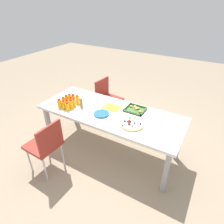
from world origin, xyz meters
name	(u,v)px	position (x,y,z in m)	size (l,w,h in m)	color
ground_plane	(110,149)	(0.00, 0.00, 0.00)	(12.00, 12.00, 0.00)	gray
party_table	(110,115)	(0.00, 0.00, 0.66)	(2.12, 0.83, 0.73)	white
chair_near_left	(46,144)	(-0.51, -0.80, 0.50)	(0.42, 0.42, 0.83)	maroon
chair_far_left	(107,97)	(-0.52, 0.76, 0.50)	(0.44, 0.44, 0.83)	maroon
juice_bottle_0	(60,104)	(-0.70, -0.28, 0.80)	(0.06, 0.06, 0.15)	#F9AB14
juice_bottle_1	(64,105)	(-0.63, -0.27, 0.79)	(0.06, 0.06, 0.15)	#F9AE14
juice_bottle_2	(67,107)	(-0.56, -0.28, 0.79)	(0.06, 0.06, 0.13)	#F9AE14
juice_bottle_3	(64,102)	(-0.70, -0.20, 0.80)	(0.05, 0.05, 0.15)	#FAAD14
juice_bottle_4	(67,103)	(-0.63, -0.21, 0.79)	(0.06, 0.06, 0.13)	#FAAD14
juice_bottle_5	(71,104)	(-0.55, -0.21, 0.79)	(0.06, 0.06, 0.15)	#F9AC14
juice_bottle_6	(67,100)	(-0.70, -0.13, 0.80)	(0.05, 0.05, 0.15)	#FAAC14
juice_bottle_7	(71,101)	(-0.62, -0.12, 0.79)	(0.05, 0.05, 0.13)	#F9AD14
juice_bottle_8	(74,102)	(-0.55, -0.13, 0.79)	(0.06, 0.06, 0.14)	#FAAE14
juice_bottle_9	(70,98)	(-0.70, -0.06, 0.79)	(0.06, 0.06, 0.14)	#F9AC14
juice_bottle_10	(73,99)	(-0.63, -0.06, 0.80)	(0.05, 0.05, 0.15)	#FAAE14
juice_bottle_11	(78,100)	(-0.55, -0.05, 0.80)	(0.05, 0.05, 0.15)	#F9AE14
fruit_pizza	(132,124)	(0.41, -0.14, 0.74)	(0.32, 0.32, 0.05)	tan
snack_tray	(136,109)	(0.30, 0.23, 0.74)	(0.28, 0.24, 0.04)	#477238
plate_stack	(101,114)	(-0.07, -0.13, 0.74)	(0.22, 0.22, 0.02)	blue
napkin_stack	(96,104)	(-0.31, 0.07, 0.73)	(0.15, 0.15, 0.02)	white
cardboard_tube	(81,103)	(-0.43, -0.11, 0.80)	(0.04, 0.04, 0.16)	#9E7A56
paper_folder	(111,107)	(-0.04, 0.11, 0.73)	(0.26, 0.20, 0.01)	yellow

